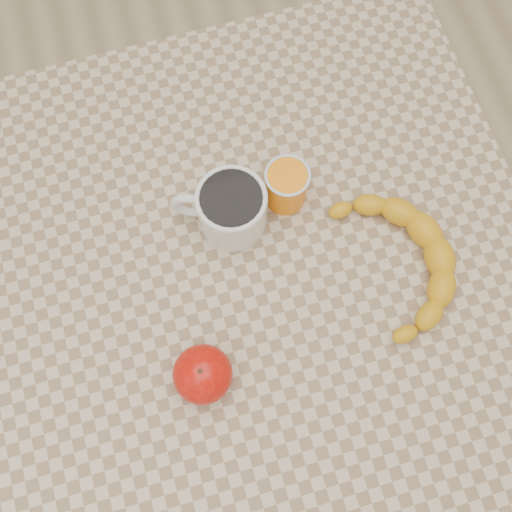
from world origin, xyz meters
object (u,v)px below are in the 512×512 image
object	(u,v)px
orange_juice_glass	(286,186)
banana	(400,262)
apple	(203,374)
table	(256,277)
coffee_mug	(230,208)

from	to	relation	value
orange_juice_glass	banana	world-z (taller)	orange_juice_glass
apple	banana	world-z (taller)	apple
table	orange_juice_glass	bearing A→B (deg)	50.02
coffee_mug	orange_juice_glass	xyz separation A→B (m)	(0.08, 0.01, -0.01)
table	orange_juice_glass	world-z (taller)	orange_juice_glass
table	coffee_mug	distance (m)	0.15
table	banana	xyz separation A→B (m)	(0.19, -0.06, 0.11)
table	banana	distance (m)	0.22
coffee_mug	apple	size ratio (longest dim) A/B	1.47
coffee_mug	apple	distance (m)	0.22
coffee_mug	orange_juice_glass	distance (m)	0.09
orange_juice_glass	banana	size ratio (longest dim) A/B	0.28
table	coffee_mug	size ratio (longest dim) A/B	5.52
table	apple	distance (m)	0.21
orange_juice_glass	banana	distance (m)	0.19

